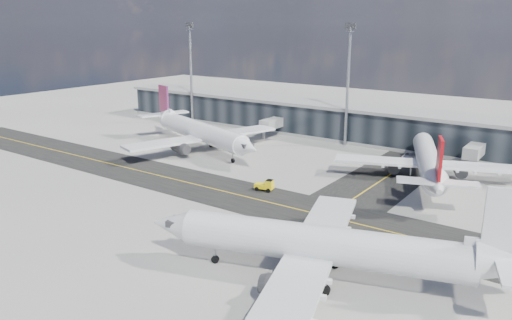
# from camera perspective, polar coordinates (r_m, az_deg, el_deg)

# --- Properties ---
(ground) EXTENTS (300.00, 300.00, 0.00)m
(ground) POSITION_cam_1_polar(r_m,az_deg,el_deg) (84.62, -4.12, -4.63)
(ground) COLOR gray
(ground) RESTS_ON ground
(taxiway_lanes) EXTENTS (180.00, 63.00, 0.03)m
(taxiway_lanes) POSITION_cam_1_polar(r_m,az_deg,el_deg) (90.58, 2.13, -3.22)
(taxiway_lanes) COLOR black
(taxiway_lanes) RESTS_ON ground
(terminal_concourse) EXTENTS (152.00, 19.80, 8.80)m
(terminal_concourse) POSITION_cam_1_polar(r_m,az_deg,el_deg) (129.10, 11.55, 4.02)
(terminal_concourse) COLOR black
(terminal_concourse) RESTS_ON ground
(floodlight_masts) EXTENTS (102.50, 0.70, 28.90)m
(floodlight_masts) POSITION_cam_1_polar(r_m,az_deg,el_deg) (121.11, 10.47, 8.86)
(floodlight_masts) COLOR gray
(floodlight_masts) RESTS_ON ground
(airliner_af) EXTENTS (43.79, 37.80, 13.30)m
(airliner_af) POSITION_cam_1_polar(r_m,az_deg,el_deg) (117.41, -6.48, 3.26)
(airliner_af) COLOR white
(airliner_af) RESTS_ON ground
(airliner_redtail) EXTENTS (34.10, 39.43, 12.11)m
(airliner_redtail) POSITION_cam_1_polar(r_m,az_deg,el_deg) (98.42, 19.09, -0.13)
(airliner_redtail) COLOR white
(airliner_redtail) RESTS_ON ground
(airliner_near) EXTENTS (43.58, 37.57, 13.17)m
(airliner_near) POSITION_cam_1_polar(r_m,az_deg,el_deg) (58.37, 8.17, -9.70)
(airliner_near) COLOR silver
(airliner_near) RESTS_ON ground
(baggage_tug) EXTENTS (3.58, 2.27, 2.09)m
(baggage_tug) POSITION_cam_1_polar(r_m,az_deg,el_deg) (88.78, 1.13, -2.90)
(baggage_tug) COLOR yellow
(baggage_tug) RESTS_ON ground
(service_van) EXTENTS (3.56, 6.49, 1.72)m
(service_van) POSITION_cam_1_polar(r_m,az_deg,el_deg) (113.81, 17.21, 0.44)
(service_van) COLOR white
(service_van) RESTS_ON ground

